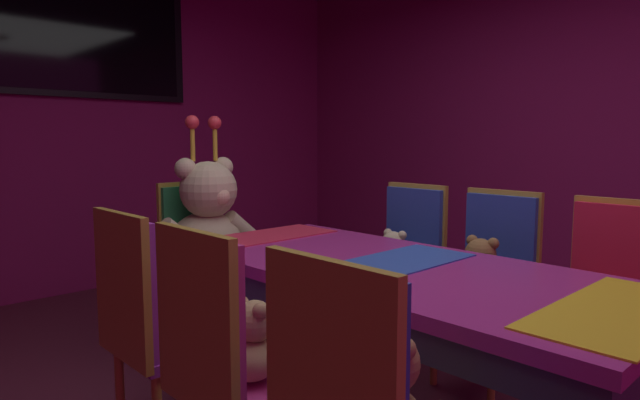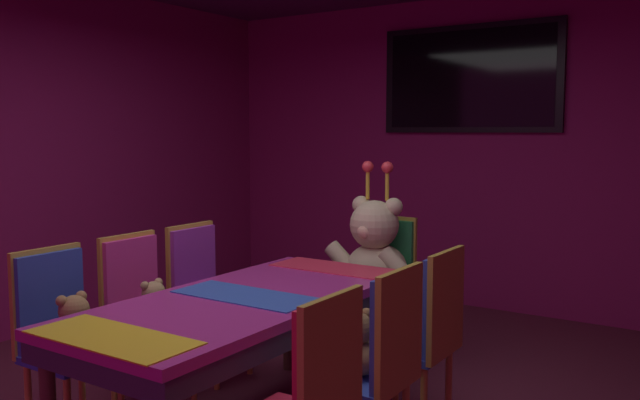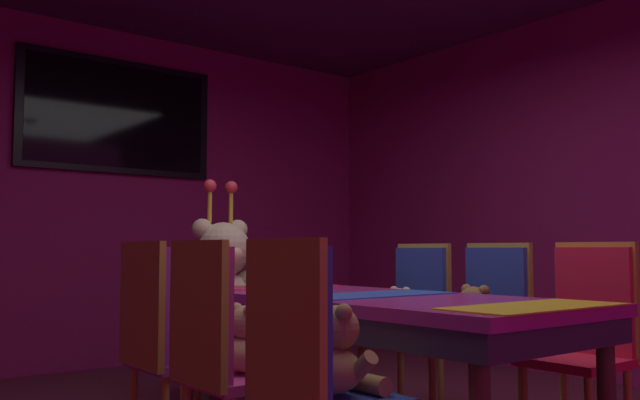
{
  "view_description": "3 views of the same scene",
  "coord_description": "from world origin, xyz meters",
  "px_view_note": "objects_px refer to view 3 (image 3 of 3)",
  "views": [
    {
      "loc": [
        -1.7,
        -1.36,
        1.24
      ],
      "look_at": [
        0.07,
        0.5,
        0.96
      ],
      "focal_mm": 30.22,
      "sensor_mm": 36.0,
      "label": 1
    },
    {
      "loc": [
        2.19,
        -2.61,
        1.59
      ],
      "look_at": [
        0.23,
        0.36,
        1.22
      ],
      "focal_mm": 37.54,
      "sensor_mm": 36.0,
      "label": 2
    },
    {
      "loc": [
        -2.17,
        -2.34,
        0.95
      ],
      "look_at": [
        0.12,
        0.57,
        1.22
      ],
      "focal_mm": 38.66,
      "sensor_mm": 36.0,
      "label": 3
    }
  ],
  "objects_px": {
    "teddy_right_1": "(473,319)",
    "chair_right_2": "(415,309)",
    "banquet_table": "(376,315)",
    "chair_left_0": "(303,359)",
    "teddy_right_2": "(398,314)",
    "chair_left_1": "(215,341)",
    "king_teddy_bear": "(224,281)",
    "chair_left_2": "(158,329)",
    "throne_chair": "(210,305)",
    "wall_tv": "(118,116)",
    "chair_right_0": "(588,325)",
    "teddy_left_1": "(247,343)",
    "teddy_left_0": "(338,356)",
    "chair_right_1": "(491,316)"
  },
  "relations": [
    {
      "from": "teddy_right_1",
      "to": "chair_right_2",
      "type": "relative_size",
      "value": 0.33
    },
    {
      "from": "banquet_table",
      "to": "chair_right_2",
      "type": "bearing_deg",
      "value": 33.22
    },
    {
      "from": "banquet_table",
      "to": "chair_left_0",
      "type": "relative_size",
      "value": 2.05
    },
    {
      "from": "chair_right_2",
      "to": "teddy_right_2",
      "type": "height_order",
      "value": "chair_right_2"
    },
    {
      "from": "banquet_table",
      "to": "teddy_right_1",
      "type": "xyz_separation_m",
      "value": [
        0.67,
        -0.01,
        -0.06
      ]
    },
    {
      "from": "banquet_table",
      "to": "chair_left_1",
      "type": "xyz_separation_m",
      "value": [
        -0.83,
        0.01,
        -0.05
      ]
    },
    {
      "from": "teddy_right_1",
      "to": "king_teddy_bear",
      "type": "distance_m",
      "value": 1.55
    },
    {
      "from": "chair_left_2",
      "to": "throne_chair",
      "type": "relative_size",
      "value": 1.0
    },
    {
      "from": "banquet_table",
      "to": "chair_left_2",
      "type": "xyz_separation_m",
      "value": [
        -0.83,
        0.53,
        -0.05
      ]
    },
    {
      "from": "chair_left_0",
      "to": "wall_tv",
      "type": "distance_m",
      "value": 4.01
    },
    {
      "from": "wall_tv",
      "to": "chair_right_2",
      "type": "bearing_deg",
      "value": -72.58
    },
    {
      "from": "chair_left_1",
      "to": "chair_left_2",
      "type": "height_order",
      "value": "same"
    },
    {
      "from": "chair_right_2",
      "to": "wall_tv",
      "type": "relative_size",
      "value": 0.6
    },
    {
      "from": "chair_left_1",
      "to": "teddy_right_1",
      "type": "bearing_deg",
      "value": -0.89
    },
    {
      "from": "chair_left_1",
      "to": "chair_left_2",
      "type": "relative_size",
      "value": 1.0
    },
    {
      "from": "chair_right_2",
      "to": "chair_right_0",
      "type": "bearing_deg",
      "value": 90.48
    },
    {
      "from": "chair_right_2",
      "to": "king_teddy_bear",
      "type": "relative_size",
      "value": 1.07
    },
    {
      "from": "chair_right_0",
      "to": "wall_tv",
      "type": "distance_m",
      "value": 4.04
    },
    {
      "from": "teddy_right_2",
      "to": "chair_left_1",
      "type": "bearing_deg",
      "value": 19.14
    },
    {
      "from": "teddy_left_1",
      "to": "teddy_left_0",
      "type": "bearing_deg",
      "value": -88.3
    },
    {
      "from": "teddy_left_1",
      "to": "chair_right_1",
      "type": "xyz_separation_m",
      "value": [
        1.5,
        -0.02,
        0.02
      ]
    },
    {
      "from": "chair_left_1",
      "to": "wall_tv",
      "type": "relative_size",
      "value": 0.6
    },
    {
      "from": "chair_right_1",
      "to": "teddy_left_0",
      "type": "bearing_deg",
      "value": 19.38
    },
    {
      "from": "teddy_left_1",
      "to": "teddy_right_1",
      "type": "height_order",
      "value": "teddy_right_1"
    },
    {
      "from": "chair_left_2",
      "to": "teddy_left_1",
      "type": "bearing_deg",
      "value": -74.88
    },
    {
      "from": "teddy_left_0",
      "to": "teddy_right_1",
      "type": "xyz_separation_m",
      "value": [
        1.34,
        0.52,
        -0.0
      ]
    },
    {
      "from": "teddy_left_1",
      "to": "chair_right_0",
      "type": "bearing_deg",
      "value": -21.21
    },
    {
      "from": "chair_left_0",
      "to": "teddy_left_1",
      "type": "bearing_deg",
      "value": 76.69
    },
    {
      "from": "teddy_right_1",
      "to": "teddy_right_2",
      "type": "distance_m",
      "value": 0.54
    },
    {
      "from": "chair_left_1",
      "to": "teddy_left_1",
      "type": "bearing_deg",
      "value": -0.0
    },
    {
      "from": "banquet_table",
      "to": "teddy_right_1",
      "type": "relative_size",
      "value": 6.19
    },
    {
      "from": "chair_right_2",
      "to": "chair_left_1",
      "type": "bearing_deg",
      "value": 17.57
    },
    {
      "from": "teddy_left_0",
      "to": "wall_tv",
      "type": "bearing_deg",
      "value": 79.57
    },
    {
      "from": "teddy_left_0",
      "to": "teddy_right_1",
      "type": "relative_size",
      "value": 1.01
    },
    {
      "from": "teddy_left_0",
      "to": "teddy_left_1",
      "type": "distance_m",
      "value": 0.55
    },
    {
      "from": "teddy_left_0",
      "to": "teddy_right_2",
      "type": "bearing_deg",
      "value": 38.58
    },
    {
      "from": "chair_left_2",
      "to": "chair_left_0",
      "type": "bearing_deg",
      "value": -89.44
    },
    {
      "from": "chair_right_0",
      "to": "teddy_right_2",
      "type": "distance_m",
      "value": 1.11
    },
    {
      "from": "chair_right_1",
      "to": "wall_tv",
      "type": "relative_size",
      "value": 0.6
    },
    {
      "from": "teddy_left_0",
      "to": "chair_left_1",
      "type": "relative_size",
      "value": 0.33
    },
    {
      "from": "teddy_left_1",
      "to": "king_teddy_bear",
      "type": "relative_size",
      "value": 0.32
    },
    {
      "from": "wall_tv",
      "to": "banquet_table",
      "type": "bearing_deg",
      "value": -90.0
    },
    {
      "from": "teddy_right_2",
      "to": "chair_left_0",
      "type": "bearing_deg",
      "value": 35.73
    },
    {
      "from": "king_teddy_bear",
      "to": "wall_tv",
      "type": "bearing_deg",
      "value": 180.0
    },
    {
      "from": "chair_left_1",
      "to": "king_teddy_bear",
      "type": "relative_size",
      "value": 1.07
    },
    {
      "from": "chair_left_0",
      "to": "wall_tv",
      "type": "height_order",
      "value": "wall_tv"
    },
    {
      "from": "chair_left_2",
      "to": "king_teddy_bear",
      "type": "bearing_deg",
      "value": 45.61
    },
    {
      "from": "throne_chair",
      "to": "king_teddy_bear",
      "type": "relative_size",
      "value": 1.07
    },
    {
      "from": "banquet_table",
      "to": "teddy_left_1",
      "type": "height_order",
      "value": "banquet_table"
    },
    {
      "from": "banquet_table",
      "to": "king_teddy_bear",
      "type": "xyz_separation_m",
      "value": [
        0.0,
        1.37,
        0.1
      ]
    }
  ]
}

